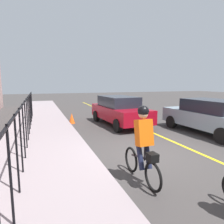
% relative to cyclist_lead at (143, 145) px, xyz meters
% --- Properties ---
extents(ground_plane, '(80.00, 80.00, 0.00)m').
position_rel_cyclist_lead_xyz_m(ground_plane, '(1.67, -1.13, -0.91)').
color(ground_plane, '#3C3837').
extents(lane_line_centre, '(36.00, 0.12, 0.01)m').
position_rel_cyclist_lead_xyz_m(lane_line_centre, '(1.67, -2.73, -0.91)').
color(lane_line_centre, yellow).
rests_on(lane_line_centre, ground).
extents(sidewalk, '(40.00, 3.20, 0.15)m').
position_rel_cyclist_lead_xyz_m(sidewalk, '(1.67, 2.27, -0.84)').
color(sidewalk, gray).
rests_on(sidewalk, ground).
extents(iron_fence, '(14.91, 0.04, 1.60)m').
position_rel_cyclist_lead_xyz_m(iron_fence, '(2.67, 2.67, 0.31)').
color(iron_fence, black).
rests_on(iron_fence, sidewalk).
extents(cyclist_lead, '(1.71, 0.37, 1.83)m').
position_rel_cyclist_lead_xyz_m(cyclist_lead, '(0.00, 0.00, 0.00)').
color(cyclist_lead, black).
rests_on(cyclist_lead, ground).
extents(patrol_sedan, '(4.47, 2.06, 1.58)m').
position_rel_cyclist_lead_xyz_m(patrol_sedan, '(3.06, -5.10, -0.09)').
color(patrol_sedan, '#8094A1').
rests_on(patrol_sedan, ground).
extents(parked_sedan_rear, '(4.51, 2.16, 1.58)m').
position_rel_cyclist_lead_xyz_m(parked_sedan_rear, '(6.28, -1.97, -0.09)').
color(parked_sedan_rear, maroon).
rests_on(parked_sedan_rear, ground).
extents(traffic_cone_near, '(0.36, 0.36, 0.60)m').
position_rel_cyclist_lead_xyz_m(traffic_cone_near, '(7.52, 0.49, -0.61)').
color(traffic_cone_near, '#ED5A18').
rests_on(traffic_cone_near, ground).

